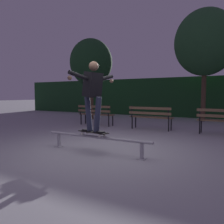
{
  "coord_description": "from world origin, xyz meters",
  "views": [
    {
      "loc": [
        2.77,
        -4.39,
        1.28
      ],
      "look_at": [
        -0.04,
        0.58,
        0.85
      ],
      "focal_mm": 36.26,
      "sensor_mm": 36.0,
      "label": 1
    }
  ],
  "objects_px": {
    "park_bench_leftmost": "(95,113)",
    "park_bench_right_center": "(224,119)",
    "skateboarder": "(93,90)",
    "skateboard": "(93,132)",
    "park_bench_left_center": "(150,115)",
    "tree_far_left": "(91,63)",
    "tree_behind_benches": "(205,43)",
    "grind_rail": "(96,139)"
  },
  "relations": [
    {
      "from": "skateboarder",
      "to": "park_bench_left_center",
      "type": "relative_size",
      "value": 0.97
    },
    {
      "from": "park_bench_right_center",
      "to": "tree_far_left",
      "type": "relative_size",
      "value": 0.38
    },
    {
      "from": "park_bench_leftmost",
      "to": "grind_rail",
      "type": "bearing_deg",
      "value": -56.21
    },
    {
      "from": "skateboarder",
      "to": "tree_behind_benches",
      "type": "distance_m",
      "value": 8.07
    },
    {
      "from": "grind_rail",
      "to": "skateboarder",
      "type": "height_order",
      "value": "skateboarder"
    },
    {
      "from": "grind_rail",
      "to": "park_bench_leftmost",
      "type": "height_order",
      "value": "park_bench_leftmost"
    },
    {
      "from": "skateboard",
      "to": "park_bench_right_center",
      "type": "height_order",
      "value": "park_bench_right_center"
    },
    {
      "from": "skateboard",
      "to": "park_bench_right_center",
      "type": "xyz_separation_m",
      "value": [
        2.44,
        3.73,
        0.09
      ]
    },
    {
      "from": "grind_rail",
      "to": "tree_far_left",
      "type": "xyz_separation_m",
      "value": [
        -4.08,
        5.73,
        2.68
      ]
    },
    {
      "from": "grind_rail",
      "to": "tree_far_left",
      "type": "relative_size",
      "value": 0.64
    },
    {
      "from": "grind_rail",
      "to": "skateboarder",
      "type": "xyz_separation_m",
      "value": [
        -0.07,
        -0.0,
        1.09
      ]
    },
    {
      "from": "park_bench_right_center",
      "to": "tree_behind_benches",
      "type": "height_order",
      "value": "tree_behind_benches"
    },
    {
      "from": "grind_rail",
      "to": "skateboarder",
      "type": "bearing_deg",
      "value": -179.61
    },
    {
      "from": "park_bench_left_center",
      "to": "tree_behind_benches",
      "type": "relative_size",
      "value": 0.3
    },
    {
      "from": "tree_behind_benches",
      "to": "tree_far_left",
      "type": "bearing_deg",
      "value": -160.64
    },
    {
      "from": "grind_rail",
      "to": "park_bench_leftmost",
      "type": "bearing_deg",
      "value": 123.79
    },
    {
      "from": "grind_rail",
      "to": "park_bench_left_center",
      "type": "bearing_deg",
      "value": 90.99
    },
    {
      "from": "park_bench_right_center",
      "to": "tree_behind_benches",
      "type": "bearing_deg",
      "value": 106.3
    },
    {
      "from": "park_bench_left_center",
      "to": "skateboarder",
      "type": "bearing_deg",
      "value": -90.1
    },
    {
      "from": "park_bench_leftmost",
      "to": "park_bench_right_center",
      "type": "relative_size",
      "value": 1.0
    },
    {
      "from": "skateboard",
      "to": "park_bench_right_center",
      "type": "distance_m",
      "value": 4.45
    },
    {
      "from": "park_bench_left_center",
      "to": "tree_behind_benches",
      "type": "distance_m",
      "value": 5.21
    },
    {
      "from": "tree_far_left",
      "to": "skateboard",
      "type": "bearing_deg",
      "value": -55.04
    },
    {
      "from": "skateboarder",
      "to": "park_bench_leftmost",
      "type": "relative_size",
      "value": 0.97
    },
    {
      "from": "grind_rail",
      "to": "park_bench_right_center",
      "type": "distance_m",
      "value": 4.42
    },
    {
      "from": "tree_behind_benches",
      "to": "tree_far_left",
      "type": "xyz_separation_m",
      "value": [
        -5.31,
        -1.87,
        -0.8
      ]
    },
    {
      "from": "skateboard",
      "to": "tree_far_left",
      "type": "xyz_separation_m",
      "value": [
        -4.01,
        5.73,
        2.52
      ]
    },
    {
      "from": "skateboard",
      "to": "tree_behind_benches",
      "type": "distance_m",
      "value": 8.39
    },
    {
      "from": "park_bench_leftmost",
      "to": "park_bench_right_center",
      "type": "distance_m",
      "value": 4.86
    },
    {
      "from": "tree_far_left",
      "to": "park_bench_right_center",
      "type": "bearing_deg",
      "value": -17.29
    },
    {
      "from": "skateboarder",
      "to": "tree_behind_benches",
      "type": "xyz_separation_m",
      "value": [
        1.3,
        7.6,
        2.39
      ]
    },
    {
      "from": "skateboarder",
      "to": "tree_behind_benches",
      "type": "height_order",
      "value": "tree_behind_benches"
    },
    {
      "from": "grind_rail",
      "to": "tree_far_left",
      "type": "bearing_deg",
      "value": 125.44
    },
    {
      "from": "park_bench_leftmost",
      "to": "park_bench_left_center",
      "type": "bearing_deg",
      "value": 0.0
    },
    {
      "from": "park_bench_right_center",
      "to": "skateboard",
      "type": "bearing_deg",
      "value": -123.2
    },
    {
      "from": "skateboard",
      "to": "park_bench_left_center",
      "type": "relative_size",
      "value": 0.5
    },
    {
      "from": "grind_rail",
      "to": "park_bench_left_center",
      "type": "xyz_separation_m",
      "value": [
        -0.06,
        3.73,
        0.25
      ]
    },
    {
      "from": "grind_rail",
      "to": "tree_behind_benches",
      "type": "height_order",
      "value": "tree_behind_benches"
    },
    {
      "from": "skateboarder",
      "to": "skateboard",
      "type": "bearing_deg",
      "value": 170.61
    },
    {
      "from": "park_bench_leftmost",
      "to": "skateboarder",
      "type": "bearing_deg",
      "value": -56.97
    },
    {
      "from": "park_bench_right_center",
      "to": "tree_behind_benches",
      "type": "relative_size",
      "value": 0.3
    },
    {
      "from": "skateboarder",
      "to": "park_bench_right_center",
      "type": "height_order",
      "value": "skateboarder"
    }
  ]
}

